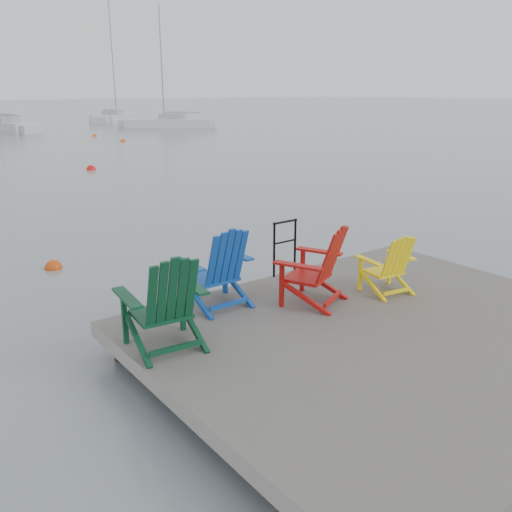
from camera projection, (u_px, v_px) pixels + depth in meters
ground at (390, 363)px, 7.01m from camera, size 400.00×400.00×0.00m
dock at (392, 339)px, 6.91m from camera, size 6.00×5.00×1.40m
handrail at (285, 242)px, 8.72m from camera, size 0.48×0.04×0.90m
chair_green at (165, 301)px, 6.16m from camera, size 1.00×0.94×1.17m
chair_blue at (218, 267)px, 7.40m from camera, size 0.91×0.84×1.14m
chair_red at (317, 265)px, 7.51m from camera, size 1.10×1.05×1.13m
chair_yellow at (389, 264)px, 7.92m from camera, size 0.80×0.75×0.91m
sailboat_near at (1, 127)px, 45.89m from camera, size 4.52×9.13×12.14m
sailboat_mid at (115, 118)px, 60.01m from camera, size 8.06×8.66×12.85m
sailboat_far at (169, 124)px, 50.16m from camera, size 7.33×6.49×10.85m
buoy_a at (54, 268)px, 10.74m from camera, size 0.35×0.35×0.35m
buoy_b at (91, 170)px, 23.99m from camera, size 0.41×0.41×0.41m
buoy_c at (123, 142)px, 36.93m from camera, size 0.37×0.37×0.37m
buoy_d at (95, 136)px, 41.10m from camera, size 0.35×0.35×0.35m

